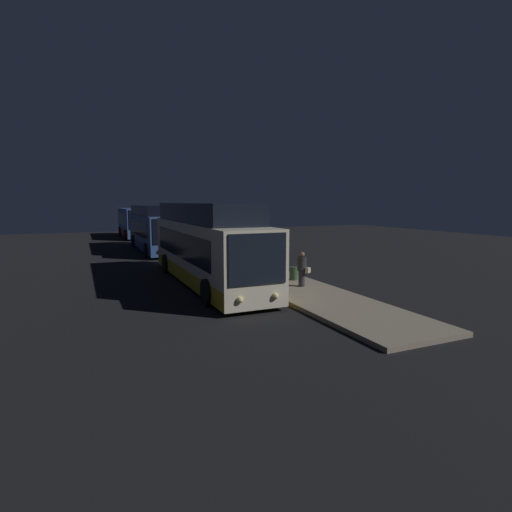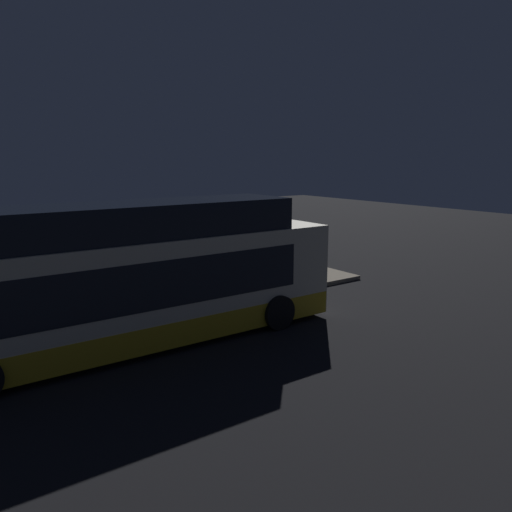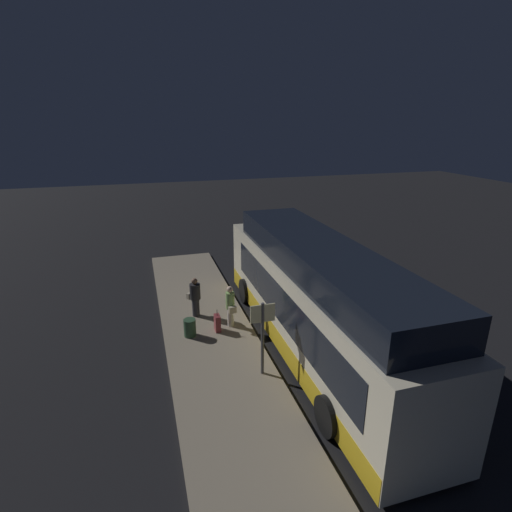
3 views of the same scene
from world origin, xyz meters
TOP-DOWN VIEW (x-y plane):
  - ground at (0.00, 0.00)m, footprint 80.00×80.00m
  - platform at (0.00, 3.23)m, footprint 20.00×3.26m
  - bus_lead at (-1.06, -0.05)m, footprint 12.57×2.79m
  - passenger_boarding at (2.31, 3.49)m, footprint 0.68×0.62m
  - passenger_waiting at (1.07, 2.35)m, footprint 0.53×0.36m
  - suitcase at (0.86, 2.90)m, footprint 0.39×0.19m
  - sign_post at (-2.11, 2.09)m, footprint 0.10×0.75m
  - trash_bin at (0.78, 3.93)m, footprint 0.44×0.44m

SIDE VIEW (x-z plane):
  - ground at x=0.00m, z-range 0.00..0.00m
  - platform at x=0.00m, z-range 0.00..0.16m
  - suitcase at x=0.86m, z-range 0.05..0.91m
  - trash_bin at x=0.78m, z-range 0.16..0.81m
  - passenger_boarding at x=2.31m, z-range 0.21..1.81m
  - passenger_waiting at x=1.07m, z-range 0.23..1.85m
  - sign_post at x=-2.11m, z-range 0.52..2.90m
  - bus_lead at x=-1.06m, z-range -0.20..3.75m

